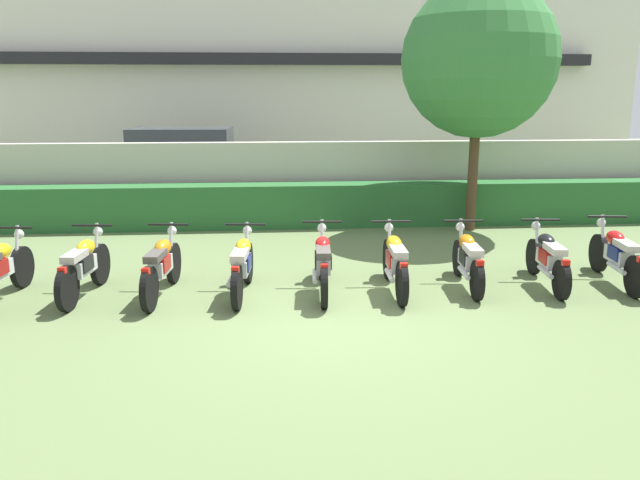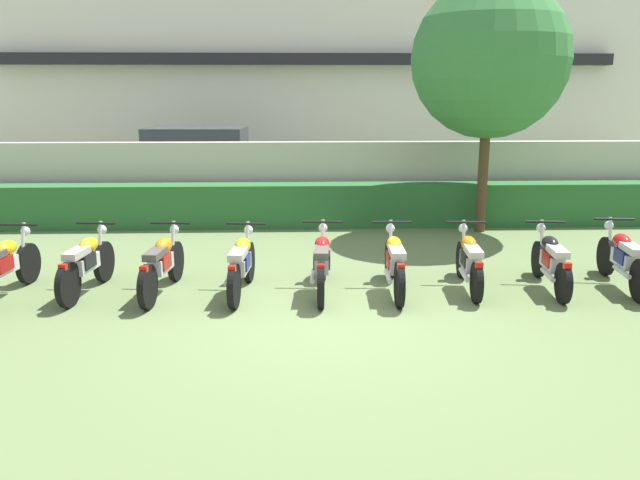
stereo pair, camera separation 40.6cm
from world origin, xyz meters
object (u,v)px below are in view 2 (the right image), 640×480
at_px(motorcycle_in_row_8, 551,261).
at_px(motorcycle_in_row_9, 623,259).
at_px(parked_car, 203,162).
at_px(motorcycle_in_row_2, 86,263).
at_px(motorcycle_in_row_4, 242,264).
at_px(motorcycle_in_row_7, 469,261).
at_px(motorcycle_in_row_1, 3,267).
at_px(motorcycle_in_row_5, 322,262).
at_px(tree_near_inspector, 490,60).
at_px(motorcycle_in_row_3, 162,264).
at_px(motorcycle_in_row_6, 394,262).

relative_size(motorcycle_in_row_8, motorcycle_in_row_9, 0.95).
relative_size(parked_car, motorcycle_in_row_2, 2.51).
bearing_deg(motorcycle_in_row_4, motorcycle_in_row_2, 92.28).
xyz_separation_m(motorcycle_in_row_2, motorcycle_in_row_7, (5.60, 0.00, -0.01)).
height_order(motorcycle_in_row_1, motorcycle_in_row_8, motorcycle_in_row_1).
xyz_separation_m(motorcycle_in_row_5, motorcycle_in_row_8, (3.40, 0.05, -0.02)).
relative_size(motorcycle_in_row_1, motorcycle_in_row_5, 1.01).
relative_size(motorcycle_in_row_4, motorcycle_in_row_9, 0.95).
height_order(motorcycle_in_row_1, motorcycle_in_row_5, motorcycle_in_row_5).
height_order(motorcycle_in_row_1, motorcycle_in_row_4, motorcycle_in_row_1).
bearing_deg(tree_near_inspector, motorcycle_in_row_2, -150.40).
bearing_deg(motorcycle_in_row_9, motorcycle_in_row_8, 98.48).
distance_m(motorcycle_in_row_3, motorcycle_in_row_7, 4.50).
bearing_deg(motorcycle_in_row_5, motorcycle_in_row_2, 92.03).
bearing_deg(motorcycle_in_row_1, motorcycle_in_row_5, -84.40).
bearing_deg(motorcycle_in_row_4, motorcycle_in_row_7, -83.08).
xyz_separation_m(motorcycle_in_row_1, motorcycle_in_row_2, (1.13, 0.13, 0.00)).
relative_size(tree_near_inspector, motorcycle_in_row_2, 2.76).
height_order(motorcycle_in_row_6, motorcycle_in_row_7, motorcycle_in_row_6).
bearing_deg(tree_near_inspector, motorcycle_in_row_8, -91.24).
xyz_separation_m(tree_near_inspector, motorcycle_in_row_7, (-1.30, -3.92, -3.05)).
xyz_separation_m(tree_near_inspector, motorcycle_in_row_3, (-5.80, -3.98, -3.04)).
bearing_deg(motorcycle_in_row_7, tree_near_inspector, -13.43).
bearing_deg(parked_car, tree_near_inspector, -34.35).
distance_m(tree_near_inspector, motorcycle_in_row_3, 7.66).
bearing_deg(motorcycle_in_row_2, motorcycle_in_row_6, -85.43).
xyz_separation_m(tree_near_inspector, motorcycle_in_row_5, (-3.48, -4.00, -3.03)).
xyz_separation_m(motorcycle_in_row_1, motorcycle_in_row_9, (9.04, 0.12, -0.00)).
bearing_deg(motorcycle_in_row_5, motorcycle_in_row_4, 94.61).
xyz_separation_m(motorcycle_in_row_1, motorcycle_in_row_7, (6.73, 0.14, -0.01)).
xyz_separation_m(parked_car, motorcycle_in_row_9, (7.52, -8.92, -0.48)).
height_order(tree_near_inspector, motorcycle_in_row_6, tree_near_inspector).
distance_m(tree_near_inspector, motorcycle_in_row_7, 5.13).
distance_m(motorcycle_in_row_6, motorcycle_in_row_8, 2.34).
bearing_deg(motorcycle_in_row_4, motorcycle_in_row_5, -83.81).
bearing_deg(motorcycle_in_row_6, parked_car, 26.56).
relative_size(tree_near_inspector, motorcycle_in_row_6, 2.63).
relative_size(tree_near_inspector, motorcycle_in_row_7, 2.80).
bearing_deg(motorcycle_in_row_5, motorcycle_in_row_1, 94.02).
bearing_deg(motorcycle_in_row_2, tree_near_inspector, -54.42).
xyz_separation_m(motorcycle_in_row_5, motorcycle_in_row_6, (1.06, -0.03, -0.00)).
relative_size(tree_near_inspector, motorcycle_in_row_8, 2.72).
xyz_separation_m(motorcycle_in_row_2, motorcycle_in_row_5, (3.42, -0.08, 0.00)).
height_order(parked_car, motorcycle_in_row_6, parked_car).
height_order(parked_car, motorcycle_in_row_3, parked_car).
bearing_deg(motorcycle_in_row_9, motorcycle_in_row_5, 97.81).
bearing_deg(tree_near_inspector, motorcycle_in_row_9, -75.46).
bearing_deg(motorcycle_in_row_5, parked_car, 21.96).
relative_size(motorcycle_in_row_2, motorcycle_in_row_6, 0.96).
distance_m(motorcycle_in_row_4, motorcycle_in_row_5, 1.16).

